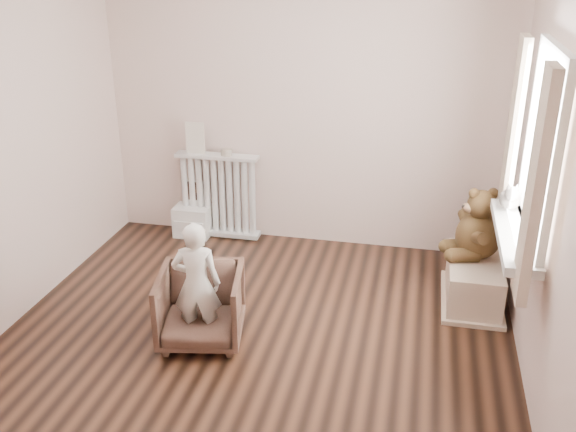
% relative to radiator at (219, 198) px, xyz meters
% --- Properties ---
extents(floor, '(3.60, 3.60, 0.01)m').
position_rel_radiator_xyz_m(floor, '(0.79, -1.68, -0.39)').
color(floor, black).
rests_on(floor, ground).
extents(back_wall, '(3.60, 0.02, 2.60)m').
position_rel_radiator_xyz_m(back_wall, '(0.79, 0.12, 0.91)').
color(back_wall, beige).
rests_on(back_wall, ground).
extents(front_wall, '(3.60, 0.02, 2.60)m').
position_rel_radiator_xyz_m(front_wall, '(0.79, -3.48, 0.91)').
color(front_wall, beige).
rests_on(front_wall, ground).
extents(right_wall, '(0.02, 3.60, 2.60)m').
position_rel_radiator_xyz_m(right_wall, '(2.59, -1.68, 0.91)').
color(right_wall, beige).
rests_on(right_wall, ground).
extents(window, '(0.03, 0.90, 1.10)m').
position_rel_radiator_xyz_m(window, '(2.55, -1.38, 1.06)').
color(window, white).
rests_on(window, right_wall).
extents(window_sill, '(0.22, 1.10, 0.06)m').
position_rel_radiator_xyz_m(window_sill, '(2.46, -1.38, 0.48)').
color(window_sill, silver).
rests_on(window_sill, right_wall).
extents(curtain_left, '(0.06, 0.26, 1.30)m').
position_rel_radiator_xyz_m(curtain_left, '(2.44, -1.95, 1.00)').
color(curtain_left, '#C8B298').
rests_on(curtain_left, right_wall).
extents(curtain_right, '(0.06, 0.26, 1.30)m').
position_rel_radiator_xyz_m(curtain_right, '(2.44, -0.81, 1.00)').
color(curtain_right, '#C8B298').
rests_on(curtain_right, right_wall).
extents(radiator, '(0.77, 0.15, 0.82)m').
position_rel_radiator_xyz_m(radiator, '(0.00, 0.00, 0.00)').
color(radiator, silver).
rests_on(radiator, floor).
extents(paper_doll, '(0.17, 0.02, 0.29)m').
position_rel_radiator_xyz_m(paper_doll, '(-0.20, 0.00, 0.57)').
color(paper_doll, beige).
rests_on(paper_doll, radiator).
extents(tin_a, '(0.10, 0.10, 0.06)m').
position_rel_radiator_xyz_m(tin_a, '(0.09, 0.00, 0.46)').
color(tin_a, '#A59E8C').
rests_on(tin_a, radiator).
extents(toy_vanity, '(0.34, 0.24, 0.53)m').
position_rel_radiator_xyz_m(toy_vanity, '(-0.26, -0.03, -0.11)').
color(toy_vanity, silver).
rests_on(toy_vanity, floor).
extents(armchair, '(0.67, 0.68, 0.53)m').
position_rel_radiator_xyz_m(armchair, '(0.42, -1.70, -0.13)').
color(armchair, '#513427').
rests_on(armchair, floor).
extents(child, '(0.36, 0.27, 0.90)m').
position_rel_radiator_xyz_m(child, '(0.42, -1.75, 0.08)').
color(child, silver).
rests_on(child, armchair).
extents(toy_bench, '(0.40, 0.75, 0.35)m').
position_rel_radiator_xyz_m(toy_bench, '(2.31, -0.75, -0.19)').
color(toy_bench, beige).
rests_on(toy_bench, floor).
extents(teddy_bear, '(0.52, 0.45, 0.55)m').
position_rel_radiator_xyz_m(teddy_bear, '(2.31, -0.67, 0.28)').
color(teddy_bear, '#332210').
rests_on(teddy_bear, toy_bench).
extents(plush_cat, '(0.22, 0.27, 0.20)m').
position_rel_radiator_xyz_m(plush_cat, '(2.45, -1.01, 0.61)').
color(plush_cat, slate).
rests_on(plush_cat, window_sill).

